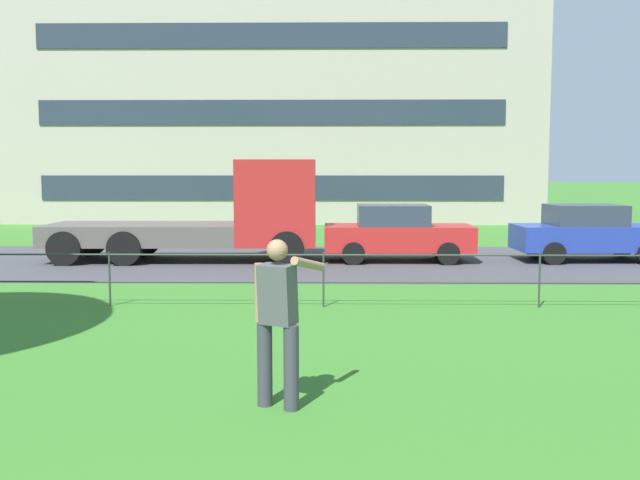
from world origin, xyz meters
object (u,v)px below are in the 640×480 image
object	(u,v)px
car_red_center	(397,233)
person_thrower	(278,317)
flatbed_truck_left	(223,216)
apartment_building_background	(281,86)
car_blue_far_left	(588,233)

from	to	relation	value
car_red_center	person_thrower	bearing A→B (deg)	-100.74
flatbed_truck_left	apartment_building_background	xyz separation A→B (m)	(0.25, 19.37, 5.71)
apartment_building_background	flatbed_truck_left	bearing A→B (deg)	-90.73
car_red_center	car_blue_far_left	xyz separation A→B (m)	(5.23, 0.13, 0.00)
apartment_building_background	car_blue_far_left	bearing A→B (deg)	-63.25
flatbed_truck_left	car_blue_far_left	bearing A→B (deg)	0.36
flatbed_truck_left	car_blue_far_left	world-z (taller)	flatbed_truck_left
flatbed_truck_left	car_red_center	xyz separation A→B (m)	(4.75, -0.06, -0.44)
flatbed_truck_left	apartment_building_background	distance (m)	20.20
car_red_center	car_blue_far_left	bearing A→B (deg)	1.40
car_blue_far_left	car_red_center	bearing A→B (deg)	-178.60
car_red_center	flatbed_truck_left	bearing A→B (deg)	179.22
flatbed_truck_left	car_red_center	world-z (taller)	flatbed_truck_left
flatbed_truck_left	apartment_building_background	bearing A→B (deg)	89.27
person_thrower	flatbed_truck_left	size ratio (longest dim) A/B	0.24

